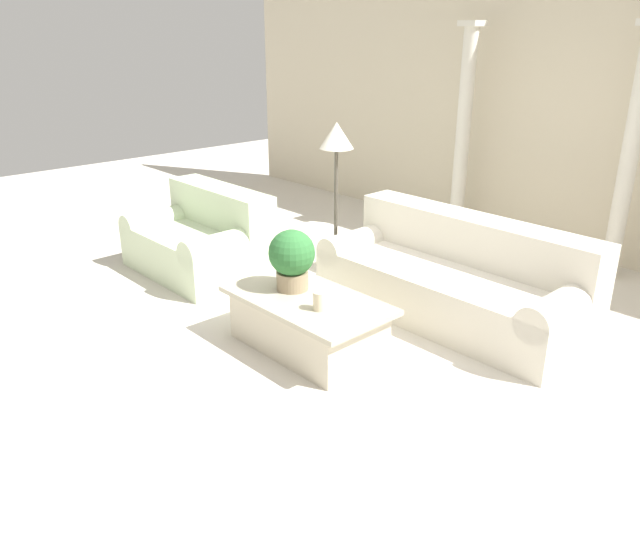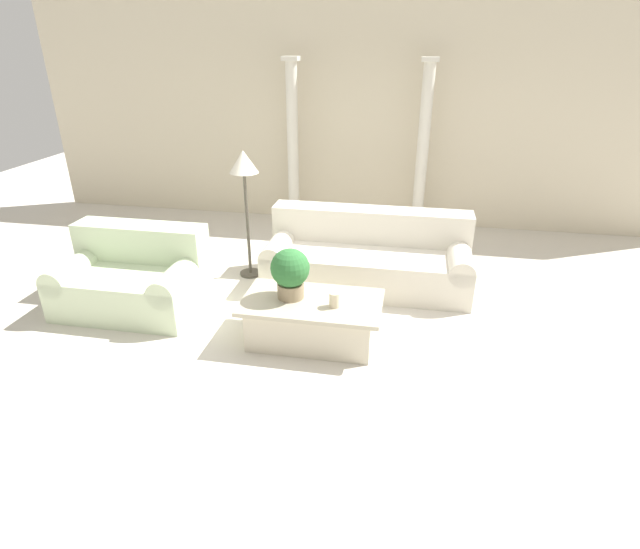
% 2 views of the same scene
% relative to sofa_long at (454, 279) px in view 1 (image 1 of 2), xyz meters
% --- Properties ---
extents(ground_plane, '(16.00, 16.00, 0.00)m').
position_rel_sofa_long_xyz_m(ground_plane, '(-0.42, -0.90, -0.33)').
color(ground_plane, silver).
extents(wall_back, '(10.00, 0.06, 3.20)m').
position_rel_sofa_long_xyz_m(wall_back, '(-0.42, 2.28, 1.27)').
color(wall_back, beige).
rests_on(wall_back, ground_plane).
extents(sofa_long, '(2.33, 0.97, 0.83)m').
position_rel_sofa_long_xyz_m(sofa_long, '(0.00, 0.00, 0.00)').
color(sofa_long, beige).
rests_on(sofa_long, ground_plane).
extents(loveseat, '(1.44, 0.97, 0.83)m').
position_rel_sofa_long_xyz_m(loveseat, '(-2.40, -1.01, 0.01)').
color(loveseat, beige).
rests_on(loveseat, ground_plane).
extents(coffee_table, '(1.30, 0.74, 0.43)m').
position_rel_sofa_long_xyz_m(coffee_table, '(-0.39, -1.35, -0.11)').
color(coffee_table, beige).
rests_on(coffee_table, ground_plane).
extents(potted_plant, '(0.36, 0.36, 0.48)m').
position_rel_sofa_long_xyz_m(potted_plant, '(-0.60, -1.32, 0.36)').
color(potted_plant, '#937F60').
rests_on(potted_plant, coffee_table).
extents(pillar_candle, '(0.10, 0.10, 0.14)m').
position_rel_sofa_long_xyz_m(pillar_candle, '(-0.17, -1.43, 0.17)').
color(pillar_candle, beige).
rests_on(pillar_candle, coffee_table).
extents(floor_lamp, '(0.33, 0.33, 1.52)m').
position_rel_sofa_long_xyz_m(floor_lamp, '(-1.43, -0.04, 0.93)').
color(floor_lamp, '#4C473D').
rests_on(floor_lamp, ground_plane).
extents(column_left, '(0.23, 0.23, 2.42)m').
position_rel_sofa_long_xyz_m(column_left, '(-1.33, 1.88, 0.91)').
color(column_left, silver).
rests_on(column_left, ground_plane).
extents(column_right, '(0.23, 0.23, 2.42)m').
position_rel_sofa_long_xyz_m(column_right, '(0.55, 1.88, 0.91)').
color(column_right, silver).
rests_on(column_right, ground_plane).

